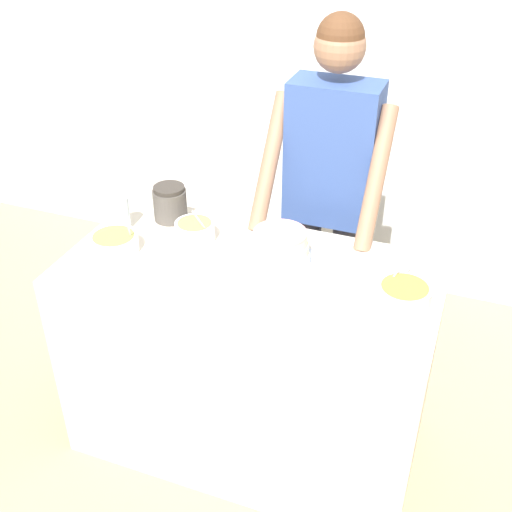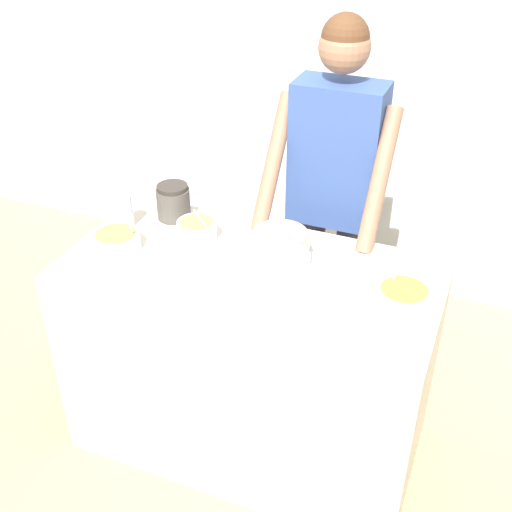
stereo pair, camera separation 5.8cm
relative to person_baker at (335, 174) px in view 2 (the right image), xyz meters
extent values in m
plane|color=tan|center=(-0.14, -0.96, -1.03)|extent=(14.00, 14.00, 0.00)
cube|color=silver|center=(-0.14, 0.82, 0.27)|extent=(10.00, 0.05, 2.60)
cube|color=beige|center=(-0.14, -0.61, -0.59)|extent=(1.41, 0.71, 0.89)
cylinder|color=#2D2D38|center=(-0.08, 0.01, -0.63)|extent=(0.11, 0.11, 0.82)
cylinder|color=#2D2D38|center=(0.08, 0.01, -0.63)|extent=(0.11, 0.11, 0.82)
cube|color=#334C8C|center=(0.00, 0.01, 0.09)|extent=(0.37, 0.21, 0.61)
cylinder|color=#8E664C|center=(-0.22, -0.16, 0.08)|extent=(0.07, 0.39, 0.52)
cylinder|color=#8E664C|center=(0.22, -0.16, 0.08)|extent=(0.07, 0.39, 0.52)
sphere|color=#8E664C|center=(0.00, 0.01, 0.53)|extent=(0.20, 0.20, 0.20)
sphere|color=#51331E|center=(0.00, 0.01, 0.57)|extent=(0.19, 0.19, 0.19)
cylinder|color=silver|center=(-0.04, -0.54, -0.14)|extent=(0.32, 0.32, 0.01)
cylinder|color=white|center=(-0.04, -0.54, -0.11)|extent=(0.23, 0.23, 0.04)
cylinder|color=#F4EABC|center=(-0.04, -0.54, -0.07)|extent=(0.21, 0.21, 0.04)
cylinder|color=#F4EABC|center=(-0.04, -0.54, -0.03)|extent=(0.20, 0.20, 0.04)
cylinder|color=pink|center=(-0.04, -0.54, 0.00)|extent=(0.20, 0.20, 0.01)
cylinder|color=white|center=(-0.41, -0.49, -0.10)|extent=(0.16, 0.16, 0.08)
cylinder|color=#F2DB4C|center=(-0.41, -0.49, -0.07)|extent=(0.14, 0.14, 0.01)
cylinder|color=silver|center=(-0.36, -0.52, -0.05)|extent=(0.05, 0.09, 0.17)
cylinder|color=silver|center=(0.43, -0.62, -0.11)|extent=(0.19, 0.19, 0.07)
cylinder|color=#EF9938|center=(0.43, -0.62, -0.08)|extent=(0.16, 0.16, 0.01)
cylinder|color=silver|center=(0.40, -0.56, -0.05)|extent=(0.09, 0.06, 0.16)
cylinder|color=white|center=(-0.67, -0.68, -0.11)|extent=(0.19, 0.19, 0.07)
cylinder|color=olive|center=(-0.67, -0.68, -0.08)|extent=(0.16, 0.16, 0.01)
cylinder|color=silver|center=(-0.61, -0.65, -0.07)|extent=(0.03, 0.07, 0.13)
cylinder|color=silver|center=(-0.73, -0.51, -0.07)|extent=(0.07, 0.07, 0.14)
cylinder|color=silver|center=(0.39, -0.85, -0.14)|extent=(0.21, 0.21, 0.01)
cylinder|color=#4C4742|center=(-0.58, -0.37, -0.08)|extent=(0.14, 0.14, 0.13)
cylinder|color=#322D28|center=(-0.58, -0.37, 0.00)|extent=(0.13, 0.13, 0.02)
camera|label=1|loc=(0.58, -2.45, 1.19)|focal=45.00mm
camera|label=2|loc=(0.64, -2.43, 1.19)|focal=45.00mm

